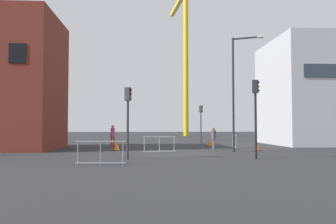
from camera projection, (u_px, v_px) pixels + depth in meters
ground at (175, 153)px, 21.72m from camera, size 160.00×160.00×0.00m
brick_building at (1, 83)px, 25.12m from camera, size 8.33×7.11×10.04m
office_block at (336, 93)px, 31.98m from camera, size 12.78×9.17×9.82m
construction_crane at (185, 37)px, 60.27m from camera, size 3.28×20.74×26.74m
streetlamp_tall at (237, 84)px, 22.63m from camera, size 1.98×0.92×7.80m
traffic_light_island at (256, 106)px, 17.68m from camera, size 0.39×0.35×4.19m
traffic_light_near at (201, 118)px, 33.91m from camera, size 0.37×0.36×3.83m
traffic_light_median at (128, 111)px, 17.54m from camera, size 0.39×0.34×3.78m
pedestrian_walking at (113, 134)px, 27.87m from camera, size 0.34×0.34×1.82m
pedestrian_waiting at (214, 137)px, 24.09m from camera, size 0.34×0.34×1.65m
safety_barrier_mid_span at (100, 152)px, 14.85m from camera, size 2.23×0.19×1.08m
safety_barrier_rear at (234, 141)px, 26.33m from camera, size 0.26×1.89×1.08m
safety_barrier_right_run at (159, 144)px, 21.54m from camera, size 2.17×0.32×1.08m
traffic_cone_orange at (209, 143)px, 28.59m from camera, size 0.55×0.55×0.56m
traffic_cone_on_verge at (257, 147)px, 23.46m from camera, size 0.50×0.50×0.50m
traffic_cone_by_barrier at (117, 147)px, 23.53m from camera, size 0.62×0.62×0.63m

